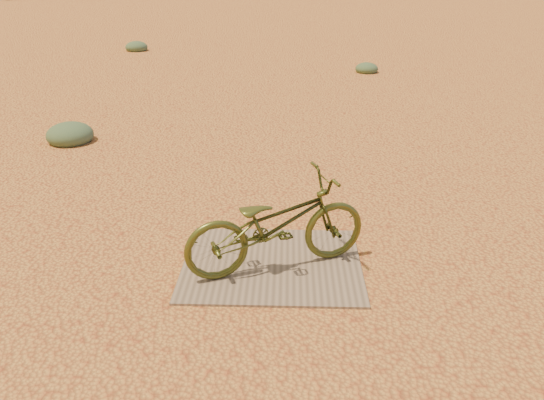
{
  "coord_description": "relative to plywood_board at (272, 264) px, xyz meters",
  "views": [
    {
      "loc": [
        0.42,
        -3.6,
        2.47
      ],
      "look_at": [
        0.29,
        0.42,
        0.63
      ],
      "focal_mm": 35.0,
      "sensor_mm": 36.0,
      "label": 1
    }
  ],
  "objects": [
    {
      "name": "kale_b",
      "position": [
        1.97,
        8.77,
        -0.01
      ],
      "size": [
        0.54,
        0.54,
        0.3
      ],
      "primitive_type": "ellipsoid",
      "color": "#4A6041",
      "rests_on": "ground"
    },
    {
      "name": "bicycle",
      "position": [
        0.04,
        -0.07,
        0.43
      ],
      "size": [
        1.69,
        1.1,
        0.84
      ],
      "primitive_type": "imported",
      "rotation": [
        0.0,
        0.0,
        1.94
      ],
      "color": "#43491A",
      "rests_on": "plywood_board"
    },
    {
      "name": "ground",
      "position": [
        -0.29,
        -0.42,
        -0.01
      ],
      "size": [
        120.0,
        120.0,
        0.0
      ],
      "primitive_type": "plane",
      "color": "#C88B40",
      "rests_on": "ground"
    },
    {
      "name": "kale_c",
      "position": [
        -4.35,
        11.81,
        -0.01
      ],
      "size": [
        0.64,
        0.64,
        0.35
      ],
      "primitive_type": "ellipsoid",
      "color": "#4A6041",
      "rests_on": "ground"
    },
    {
      "name": "plywood_board",
      "position": [
        0.0,
        0.0,
        0.0
      ],
      "size": [
        1.56,
        1.26,
        0.02
      ],
      "primitive_type": "cube",
      "color": "#7F6855",
      "rests_on": "ground"
    },
    {
      "name": "kale_a",
      "position": [
        -3.08,
        3.37,
        -0.01
      ],
      "size": [
        0.67,
        0.67,
        0.37
      ],
      "primitive_type": "ellipsoid",
      "color": "#4A6041",
      "rests_on": "ground"
    }
  ]
}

